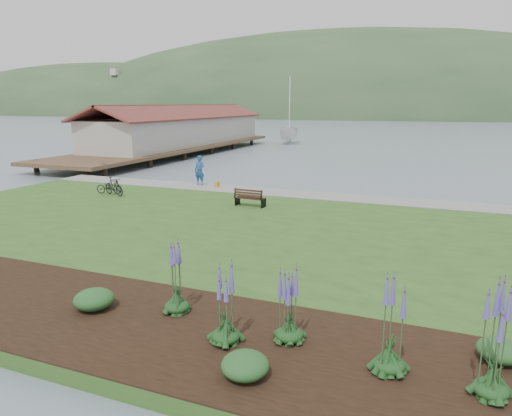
{
  "coord_description": "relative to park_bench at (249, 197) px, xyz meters",
  "views": [
    {
      "loc": [
        7.27,
        -18.13,
        5.54
      ],
      "look_at": [
        0.45,
        -0.97,
        1.3
      ],
      "focal_mm": 32.0,
      "sensor_mm": 36.0,
      "label": 1
    }
  ],
  "objects": [
    {
      "name": "ground",
      "position": [
        1.44,
        -2.88,
        -0.87
      ],
      "size": [
        600.0,
        600.0,
        0.0
      ],
      "primitive_type": "plane",
      "color": "slate",
      "rests_on": "ground"
    },
    {
      "name": "lawn",
      "position": [
        1.44,
        -4.88,
        -0.67
      ],
      "size": [
        34.0,
        20.0,
        0.4
      ],
      "primitive_type": "cube",
      "color": "#2C531D",
      "rests_on": "ground"
    },
    {
      "name": "shoreline_path",
      "position": [
        1.44,
        4.02,
        -0.46
      ],
      "size": [
        34.0,
        2.2,
        0.03
      ],
      "primitive_type": "cube",
      "color": "gray",
      "rests_on": "lawn"
    },
    {
      "name": "garden_bed",
      "position": [
        4.44,
        -12.68,
        -0.45
      ],
      "size": [
        24.0,
        4.4,
        0.04
      ],
      "primitive_type": "cube",
      "color": "black",
      "rests_on": "lawn"
    },
    {
      "name": "far_hillside",
      "position": [
        21.44,
        167.12,
        -0.87
      ],
      "size": [
        580.0,
        80.0,
        38.0
      ],
      "primitive_type": null,
      "color": "#2F4E2C",
      "rests_on": "ground"
    },
    {
      "name": "pier_pavilion",
      "position": [
        -18.56,
        24.64,
        1.77
      ],
      "size": [
        8.0,
        36.0,
        5.4
      ],
      "color": "#4C3826",
      "rests_on": "ground"
    },
    {
      "name": "park_bench",
      "position": [
        0.0,
        0.0,
        0.0
      ],
      "size": [
        1.58,
        0.72,
        0.95
      ],
      "rotation": [
        0.0,
        0.0,
        -0.07
      ],
      "color": "black",
      "rests_on": "lawn"
    },
    {
      "name": "person",
      "position": [
        -5.33,
        4.53,
        0.65
      ],
      "size": [
        0.86,
        0.62,
        2.26
      ],
      "primitive_type": "imported",
      "rotation": [
        0.0,
        0.0,
        -0.07
      ],
      "color": "#1E4E8A",
      "rests_on": "lawn"
    },
    {
      "name": "bicycle_a",
      "position": [
        -8.93,
        0.14,
        -0.07
      ],
      "size": [
        0.89,
        1.61,
        0.8
      ],
      "primitive_type": "imported",
      "rotation": [
        0.0,
        0.0,
        1.82
      ],
      "color": "black",
      "rests_on": "lawn"
    },
    {
      "name": "bicycle_b",
      "position": [
        -8.3,
        -0.21,
        0.05
      ],
      "size": [
        1.04,
        1.8,
        1.05
      ],
      "primitive_type": "imported",
      "rotation": [
        0.0,
        0.0,
        1.24
      ],
      "color": "black",
      "rests_on": "lawn"
    },
    {
      "name": "sailboat",
      "position": [
        -10.97,
        41.12,
        -0.87
      ],
      "size": [
        13.12,
        13.28,
        29.36
      ],
      "primitive_type": "imported",
      "rotation": [
        0.0,
        0.0,
        0.19
      ],
      "color": "silver",
      "rests_on": "ground"
    },
    {
      "name": "pannier",
      "position": [
        -3.99,
        4.32,
        -0.31
      ],
      "size": [
        0.23,
        0.33,
        0.32
      ],
      "primitive_type": "cube",
      "rotation": [
        0.0,
        0.0,
        -0.13
      ],
      "color": "#BA8815",
      "rests_on": "lawn"
    },
    {
      "name": "echium_0",
      "position": [
        4.75,
        -12.84,
        0.43
      ],
      "size": [
        0.62,
        0.62,
        2.04
      ],
      "color": "#153C18",
      "rests_on": "garden_bed"
    },
    {
      "name": "echium_1",
      "position": [
        6.02,
        -12.26,
        0.38
      ],
      "size": [
        0.62,
        0.62,
        1.91
      ],
      "color": "#153C18",
      "rests_on": "garden_bed"
    },
    {
      "name": "echium_2",
      "position": [
        9.94,
        -12.81,
        0.59
      ],
      "size": [
        0.62,
        0.62,
        2.37
      ],
      "color": "#153C18",
      "rests_on": "garden_bed"
    },
    {
      "name": "echium_4",
      "position": [
        2.98,
        -11.94,
        0.54
      ],
      "size": [
        0.62,
        0.62,
        2.26
      ],
      "color": "#153C18",
      "rests_on": "garden_bed"
    },
    {
      "name": "echium_5",
      "position": [
        8.18,
        -12.67,
        0.46
      ],
      "size": [
        0.62,
        0.62,
        2.33
      ],
      "color": "#153C18",
      "rests_on": "garden_bed"
    },
    {
      "name": "shrub_0",
      "position": [
        0.91,
        -12.54,
        -0.18
      ],
      "size": [
        1.01,
        1.01,
        0.5
      ],
      "primitive_type": "ellipsoid",
      "color": "#1E4C21",
      "rests_on": "garden_bed"
    },
    {
      "name": "shrub_1",
      "position": [
        5.64,
        -13.85,
        -0.2
      ],
      "size": [
        0.93,
        0.93,
        0.47
      ],
      "primitive_type": "ellipsoid",
      "color": "#1E4C21",
      "rests_on": "garden_bed"
    },
    {
      "name": "shrub_2",
      "position": [
        10.22,
        -11.43,
        -0.21
      ],
      "size": [
        0.9,
        0.9,
        0.45
      ],
      "primitive_type": "ellipsoid",
      "color": "#1E4C21",
      "rests_on": "garden_bed"
    }
  ]
}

